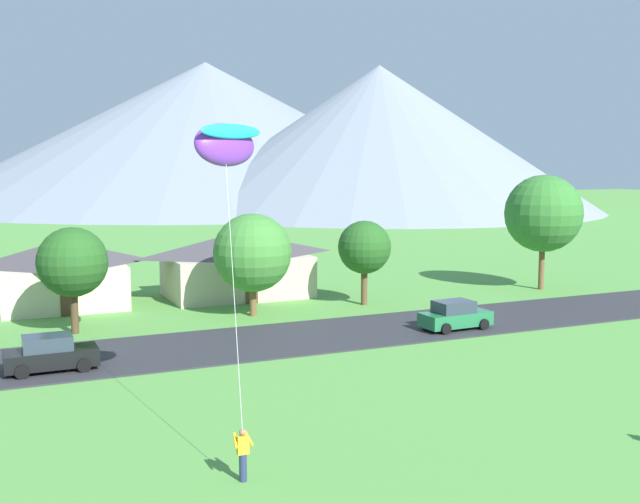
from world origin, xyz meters
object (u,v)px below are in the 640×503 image
Objects in this scene: house_left_center at (237,263)px; parked_car_green_mid_west at (455,316)px; tree_center at (543,214)px; parked_car_black_west_end at (50,354)px; kite_flyer_with_kite at (226,153)px; house_leftmost at (62,272)px; tree_near_right at (73,262)px; tree_near_left at (252,253)px; tree_right_of_center at (364,248)px.

parked_car_green_mid_west is at bearing -62.87° from house_left_center.
parked_car_black_west_end is (-36.61, -9.10, -5.02)m from tree_center.
parked_car_green_mid_west is 22.42m from kite_flyer_with_kite.
house_leftmost is 0.80× the size of house_left_center.
tree_near_right reaches higher than house_leftmost.
tree_center is at bearing 33.27° from parked_car_green_mid_west.
parked_car_black_west_end is at bearing 115.02° from kite_flyer_with_kite.
parked_car_green_mid_west is (9.50, -8.74, -3.21)m from tree_near_left.
tree_center is (23.71, 0.58, 1.82)m from tree_near_left.
tree_near_left reaches higher than house_left_center.
house_left_center is 23.71m from tree_center.
tree_near_left reaches higher than tree_right_of_center.
kite_flyer_with_kite reaches higher than parked_car_green_mid_west.
parked_car_black_west_end is 0.99× the size of parked_car_green_mid_west.
tree_near_right reaches higher than parked_car_green_mid_west.
house_left_center is at bearing 71.94° from kite_flyer_with_kite.
house_leftmost is at bearing 139.96° from parked_car_green_mid_west.
tree_center is at bearing 33.11° from kite_flyer_with_kite.
parked_car_black_west_end is at bearing -146.57° from tree_near_left.
house_left_center is at bearing 48.27° from parked_car_black_west_end.
tree_right_of_center is 23.20m from parked_car_black_west_end.
tree_near_right is (-11.00, -0.63, 0.06)m from tree_near_left.
house_left_center is 2.51× the size of parked_car_green_mid_west.
tree_near_left is 23.79m from tree_center.
house_leftmost is 20.77m from tree_right_of_center.
house_leftmost is at bearing 83.20° from parked_car_black_west_end.
kite_flyer_with_kite is (-8.87, -27.21, 7.72)m from house_left_center.
kite_flyer_with_kite reaches higher than tree_right_of_center.
tree_center reaches higher than house_leftmost.
house_leftmost is 0.97× the size of tree_center.
kite_flyer_with_kite reaches higher than parked_car_black_west_end.
house_left_center is at bearing 80.32° from tree_near_left.
tree_near_left is 15.79m from parked_car_black_west_end.
kite_flyer_with_kite is (5.29, -11.33, 9.28)m from parked_car_black_west_end.
house_left_center is at bearing 33.10° from tree_near_right.
tree_near_left is 1.54× the size of parked_car_green_mid_west.
tree_center is 0.79× the size of kite_flyer_with_kite.
kite_flyer_with_kite is at bearing -147.02° from parked_car_green_mid_west.
parked_car_green_mid_west is (1.25, -9.22, -3.12)m from tree_right_of_center.
parked_car_green_mid_west is (22.41, -0.22, 0.00)m from parked_car_black_west_end.
parked_car_green_mid_west is at bearing -40.04° from house_leftmost.
parked_car_green_mid_west is (8.25, -16.10, -1.56)m from house_left_center.
house_left_center is 1.63× the size of tree_near_left.
kite_flyer_with_kite reaches higher than tree_center.
house_left_center is 1.84× the size of tree_right_of_center.
tree_center reaches higher than house_left_center.
tree_near_right is (-34.71, -1.21, -1.76)m from tree_center.
tree_near_left is at bearing 3.28° from tree_near_right.
kite_flyer_with_kite is (-7.62, -19.85, 6.07)m from tree_near_left.
tree_center reaches higher than tree_near_right.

